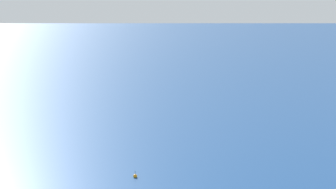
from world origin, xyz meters
TOP-DOWN VIEW (x-y plane):
  - marker_buoy at (-20.49, 25.75)m, footprint 1.10×1.10m

SIDE VIEW (x-z plane):
  - marker_buoy at x=-20.49m, z-range -0.66..1.44m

